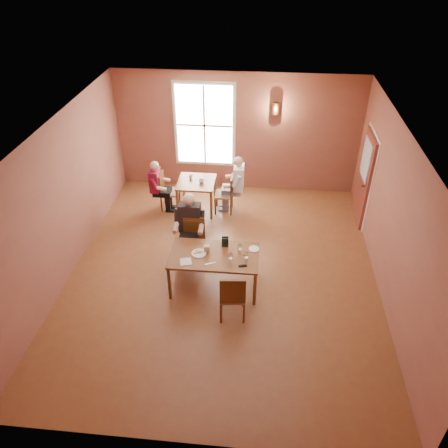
# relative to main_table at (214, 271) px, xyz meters

# --- Properties ---
(ground) EXTENTS (6.00, 7.00, 0.01)m
(ground) POSITION_rel_main_table_xyz_m (0.12, 0.39, -0.38)
(ground) COLOR brown
(ground) RESTS_ON ground
(wall_back) EXTENTS (6.00, 0.04, 3.00)m
(wall_back) POSITION_rel_main_table_xyz_m (0.12, 3.89, 1.12)
(wall_back) COLOR brown
(wall_back) RESTS_ON ground
(wall_front) EXTENTS (6.00, 0.04, 3.00)m
(wall_front) POSITION_rel_main_table_xyz_m (0.12, -3.11, 1.12)
(wall_front) COLOR brown
(wall_front) RESTS_ON ground
(wall_left) EXTENTS (0.04, 7.00, 3.00)m
(wall_left) POSITION_rel_main_table_xyz_m (-2.88, 0.39, 1.12)
(wall_left) COLOR brown
(wall_left) RESTS_ON ground
(wall_right) EXTENTS (0.04, 7.00, 3.00)m
(wall_right) POSITION_rel_main_table_xyz_m (3.12, 0.39, 1.12)
(wall_right) COLOR brown
(wall_right) RESTS_ON ground
(ceiling) EXTENTS (6.00, 7.00, 0.04)m
(ceiling) POSITION_rel_main_table_xyz_m (0.12, 0.39, 2.62)
(ceiling) COLOR white
(ceiling) RESTS_ON wall_back
(window) EXTENTS (1.36, 0.10, 1.96)m
(window) POSITION_rel_main_table_xyz_m (-0.68, 3.84, 1.32)
(window) COLOR white
(window) RESTS_ON wall_back
(door) EXTENTS (0.12, 1.04, 2.10)m
(door) POSITION_rel_main_table_xyz_m (3.06, 2.69, 0.67)
(door) COLOR maroon
(door) RESTS_ON ground
(wall_sconce) EXTENTS (0.16, 0.16, 0.28)m
(wall_sconce) POSITION_rel_main_table_xyz_m (1.02, 3.79, 1.82)
(wall_sconce) COLOR brown
(wall_sconce) RESTS_ON wall_back
(main_table) EXTENTS (1.63, 0.92, 0.77)m
(main_table) POSITION_rel_main_table_xyz_m (0.00, 0.00, 0.00)
(main_table) COLOR brown
(main_table) RESTS_ON ground
(chair_diner_main) EXTENTS (0.44, 0.44, 0.98)m
(chair_diner_main) POSITION_rel_main_table_xyz_m (-0.50, 0.65, 0.11)
(chair_diner_main) COLOR #5D2C12
(chair_diner_main) RESTS_ON ground
(diner_main) EXTENTS (0.57, 0.57, 1.42)m
(diner_main) POSITION_rel_main_table_xyz_m (-0.50, 0.62, 0.33)
(diner_main) COLOR black
(diner_main) RESTS_ON ground
(chair_empty) EXTENTS (0.47, 0.47, 0.98)m
(chair_empty) POSITION_rel_main_table_xyz_m (0.40, -0.71, 0.11)
(chair_empty) COLOR #602E15
(chair_empty) RESTS_ON ground
(plate_food) EXTENTS (0.30, 0.30, 0.04)m
(plate_food) POSITION_rel_main_table_xyz_m (-0.28, -0.00, 0.40)
(plate_food) COLOR white
(plate_food) RESTS_ON main_table
(sandwich) EXTENTS (0.10, 0.10, 0.11)m
(sandwich) POSITION_rel_main_table_xyz_m (-0.14, 0.08, 0.44)
(sandwich) COLOR tan
(sandwich) RESTS_ON main_table
(goblet_a) EXTENTS (0.09, 0.09, 0.19)m
(goblet_a) POSITION_rel_main_table_xyz_m (0.46, 0.11, 0.48)
(goblet_a) COLOR white
(goblet_a) RESTS_ON main_table
(goblet_b) EXTENTS (0.10, 0.10, 0.21)m
(goblet_b) POSITION_rel_main_table_xyz_m (0.59, -0.13, 0.49)
(goblet_b) COLOR white
(goblet_b) RESTS_ON main_table
(goblet_c) EXTENTS (0.10, 0.10, 0.20)m
(goblet_c) POSITION_rel_main_table_xyz_m (0.31, -0.18, 0.48)
(goblet_c) COLOR white
(goblet_c) RESTS_ON main_table
(menu_stand) EXTENTS (0.13, 0.07, 0.21)m
(menu_stand) POSITION_rel_main_table_xyz_m (0.18, 0.27, 0.49)
(menu_stand) COLOR black
(menu_stand) RESTS_ON main_table
(knife) EXTENTS (0.21, 0.10, 0.00)m
(knife) POSITION_rel_main_table_xyz_m (-0.04, -0.26, 0.38)
(knife) COLOR white
(knife) RESTS_ON main_table
(napkin) EXTENTS (0.24, 0.24, 0.01)m
(napkin) POSITION_rel_main_table_xyz_m (-0.48, -0.25, 0.39)
(napkin) COLOR white
(napkin) RESTS_ON main_table
(side_plate) EXTENTS (0.23, 0.23, 0.02)m
(side_plate) POSITION_rel_main_table_xyz_m (0.72, 0.23, 0.39)
(side_plate) COLOR white
(side_plate) RESTS_ON main_table
(sunglasses) EXTENTS (0.15, 0.08, 0.02)m
(sunglasses) POSITION_rel_main_table_xyz_m (0.54, -0.28, 0.39)
(sunglasses) COLOR black
(sunglasses) RESTS_ON main_table
(second_table) EXTENTS (0.87, 0.87, 0.77)m
(second_table) POSITION_rel_main_table_xyz_m (-0.74, 2.69, 0.00)
(second_table) COLOR brown
(second_table) RESTS_ON ground
(chair_diner_white) EXTENTS (0.41, 0.41, 0.93)m
(chair_diner_white) POSITION_rel_main_table_xyz_m (-0.09, 2.69, 0.08)
(chair_diner_white) COLOR #552611
(chair_diner_white) RESTS_ON ground
(diner_white) EXTENTS (0.54, 0.54, 1.35)m
(diner_white) POSITION_rel_main_table_xyz_m (-0.06, 2.69, 0.29)
(diner_white) COLOR white
(diner_white) RESTS_ON ground
(chair_diner_maroon) EXTENTS (0.41, 0.41, 0.93)m
(chair_diner_maroon) POSITION_rel_main_table_xyz_m (-1.39, 2.69, 0.08)
(chair_diner_maroon) COLOR brown
(chair_diner_maroon) RESTS_ON ground
(diner_maroon) EXTENTS (0.49, 0.49, 1.23)m
(diner_maroon) POSITION_rel_main_table_xyz_m (-1.42, 2.69, 0.23)
(diner_maroon) COLOR maroon
(diner_maroon) RESTS_ON ground
(cup_a) EXTENTS (0.15, 0.15, 0.10)m
(cup_a) POSITION_rel_main_table_xyz_m (-0.61, 2.63, 0.43)
(cup_a) COLOR silver
(cup_a) RESTS_ON second_table
(cup_b) EXTENTS (0.11, 0.11, 0.09)m
(cup_b) POSITION_rel_main_table_xyz_m (-0.89, 2.82, 0.43)
(cup_b) COLOR silver
(cup_b) RESTS_ON second_table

